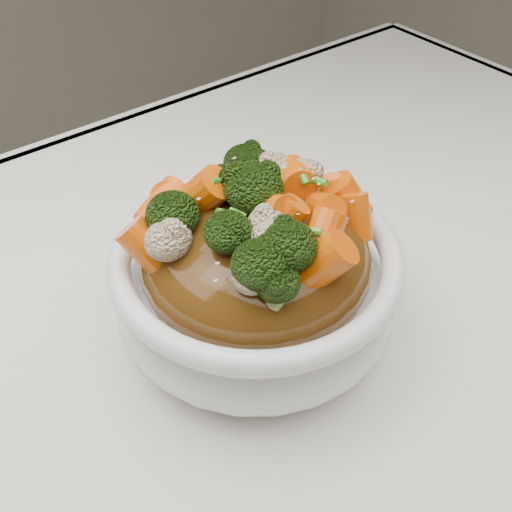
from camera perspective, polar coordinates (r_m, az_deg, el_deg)
tablecloth at (r=0.52m, az=-0.04°, el=-9.67°), size 1.20×0.80×0.04m
bowl at (r=0.48m, az=0.00°, el=-2.97°), size 0.26×0.26×0.09m
sauce_base at (r=0.46m, az=0.00°, el=-0.29°), size 0.21×0.21×0.10m
carrots at (r=0.42m, az=0.00°, el=6.24°), size 0.21×0.21×0.05m
broccoli at (r=0.42m, az=0.00°, el=6.13°), size 0.21×0.21×0.05m
cauliflower at (r=0.42m, az=0.00°, el=5.90°), size 0.21×0.21×0.04m
scallions at (r=0.42m, az=0.00°, el=6.36°), size 0.15×0.15×0.02m
sesame_seeds at (r=0.42m, az=0.00°, el=6.36°), size 0.19×0.19×0.01m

